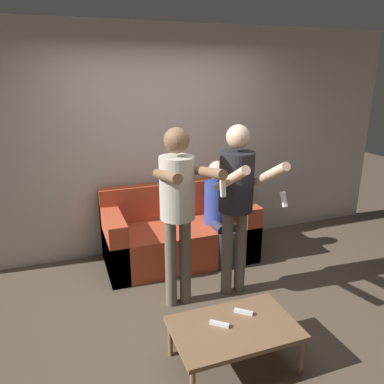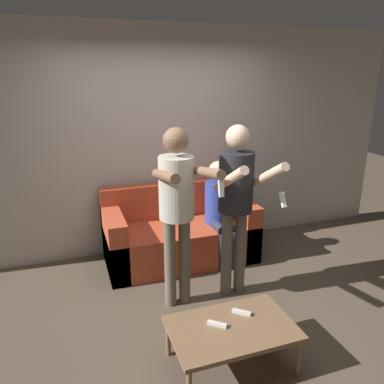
{
  "view_description": "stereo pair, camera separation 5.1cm",
  "coord_description": "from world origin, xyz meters",
  "px_view_note": "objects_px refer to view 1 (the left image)",
  "views": [
    {
      "loc": [
        -1.14,
        -2.7,
        2.17
      ],
      "look_at": [
        0.12,
        0.75,
        0.99
      ],
      "focal_mm": 35.0,
      "sensor_mm": 36.0,
      "label": 1
    },
    {
      "loc": [
        -1.09,
        -2.72,
        2.17
      ],
      "look_at": [
        0.12,
        0.75,
        0.99
      ],
      "focal_mm": 35.0,
      "sensor_mm": 36.0,
      "label": 2
    }
  ],
  "objects_px": {
    "coffee_table": "(234,330)",
    "remote_near": "(219,324)",
    "person_standing_left": "(178,199)",
    "couch": "(179,235)",
    "person_standing_right": "(237,193)",
    "person_seated": "(219,207)",
    "remote_far": "(243,312)"
  },
  "relations": [
    {
      "from": "coffee_table",
      "to": "remote_near",
      "type": "xyz_separation_m",
      "value": [
        -0.1,
        0.05,
        0.05
      ]
    },
    {
      "from": "person_standing_left",
      "to": "couch",
      "type": "bearing_deg",
      "value": 71.99
    },
    {
      "from": "couch",
      "to": "coffee_table",
      "type": "distance_m",
      "value": 1.8
    },
    {
      "from": "couch",
      "to": "remote_near",
      "type": "bearing_deg",
      "value": -98.09
    },
    {
      "from": "couch",
      "to": "person_standing_right",
      "type": "xyz_separation_m",
      "value": [
        0.29,
        -0.9,
        0.77
      ]
    },
    {
      "from": "person_seated",
      "to": "remote_near",
      "type": "bearing_deg",
      "value": -113.59
    },
    {
      "from": "couch",
      "to": "person_standing_right",
      "type": "bearing_deg",
      "value": -71.9
    },
    {
      "from": "person_standing_left",
      "to": "person_standing_right",
      "type": "xyz_separation_m",
      "value": [
        0.59,
        0.0,
        -0.01
      ]
    },
    {
      "from": "coffee_table",
      "to": "person_standing_right",
      "type": "bearing_deg",
      "value": 63.99
    },
    {
      "from": "coffee_table",
      "to": "remote_near",
      "type": "height_order",
      "value": "remote_near"
    },
    {
      "from": "couch",
      "to": "remote_far",
      "type": "bearing_deg",
      "value": -90.34
    },
    {
      "from": "person_standing_left",
      "to": "coffee_table",
      "type": "relative_size",
      "value": 1.83
    },
    {
      "from": "couch",
      "to": "remote_near",
      "type": "height_order",
      "value": "couch"
    },
    {
      "from": "couch",
      "to": "person_standing_right",
      "type": "relative_size",
      "value": 1.02
    },
    {
      "from": "couch",
      "to": "person_standing_right",
      "type": "height_order",
      "value": "person_standing_right"
    },
    {
      "from": "remote_near",
      "to": "remote_far",
      "type": "xyz_separation_m",
      "value": [
        0.24,
        0.07,
        0.0
      ]
    },
    {
      "from": "couch",
      "to": "remote_near",
      "type": "distance_m",
      "value": 1.77
    },
    {
      "from": "couch",
      "to": "person_standing_right",
      "type": "distance_m",
      "value": 1.22
    },
    {
      "from": "coffee_table",
      "to": "remote_far",
      "type": "distance_m",
      "value": 0.19
    },
    {
      "from": "couch",
      "to": "person_standing_left",
      "type": "relative_size",
      "value": 1.01
    },
    {
      "from": "couch",
      "to": "remote_far",
      "type": "distance_m",
      "value": 1.68
    },
    {
      "from": "person_standing_right",
      "to": "person_seated",
      "type": "height_order",
      "value": "person_standing_right"
    },
    {
      "from": "coffee_table",
      "to": "person_standing_left",
      "type": "bearing_deg",
      "value": 99.29
    },
    {
      "from": "remote_near",
      "to": "person_seated",
      "type": "bearing_deg",
      "value": 66.41
    },
    {
      "from": "coffee_table",
      "to": "remote_near",
      "type": "relative_size",
      "value": 6.79
    },
    {
      "from": "person_standing_right",
      "to": "remote_far",
      "type": "bearing_deg",
      "value": -111.2
    },
    {
      "from": "couch",
      "to": "person_seated",
      "type": "bearing_deg",
      "value": -21.09
    },
    {
      "from": "person_standing_right",
      "to": "remote_near",
      "type": "relative_size",
      "value": 12.42
    },
    {
      "from": "person_standing_left",
      "to": "remote_far",
      "type": "relative_size",
      "value": 12.5
    },
    {
      "from": "person_seated",
      "to": "remote_near",
      "type": "distance_m",
      "value": 1.75
    },
    {
      "from": "person_standing_left",
      "to": "person_standing_right",
      "type": "bearing_deg",
      "value": 0.32
    },
    {
      "from": "couch",
      "to": "coffee_table",
      "type": "relative_size",
      "value": 1.86
    }
  ]
}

